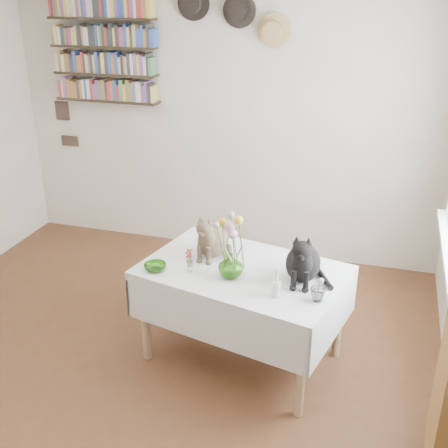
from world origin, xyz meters
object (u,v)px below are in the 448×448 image
(black_cat, at_px, (304,254))
(flower_vase, at_px, (231,265))
(dining_table, at_px, (243,292))
(tabby_cat, at_px, (212,233))
(bookshelf_unit, at_px, (104,51))

(black_cat, distance_m, flower_vase, 0.46)
(dining_table, bearing_deg, tabby_cat, 150.91)
(dining_table, distance_m, tabby_cat, 0.45)
(black_cat, relative_size, flower_vase, 2.16)
(tabby_cat, xyz_separation_m, bookshelf_unit, (-1.48, 1.43, 0.98))
(black_cat, bearing_deg, tabby_cat, 163.66)
(flower_vase, xyz_separation_m, bookshelf_unit, (-1.69, 1.70, 1.06))
(dining_table, relative_size, black_cat, 4.06)
(dining_table, bearing_deg, flower_vase, -111.81)
(bookshelf_unit, bearing_deg, dining_table, -42.20)
(bookshelf_unit, bearing_deg, tabby_cat, -44.05)
(dining_table, xyz_separation_m, black_cat, (0.39, -0.02, 0.35))
(dining_table, xyz_separation_m, tabby_cat, (-0.26, 0.14, 0.34))
(tabby_cat, distance_m, black_cat, 0.67)
(flower_vase, bearing_deg, bookshelf_unit, 134.87)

